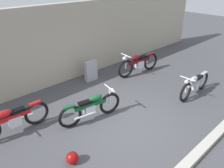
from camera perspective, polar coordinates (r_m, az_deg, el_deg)
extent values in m
plane|color=#47474C|center=(6.52, 3.73, -10.76)|extent=(40.00, 40.00, 0.00)
cube|color=#B2A893|center=(8.65, -15.11, 9.49)|extent=(18.00, 0.30, 3.01)
cube|color=#B7B2A8|center=(5.67, 19.25, -18.85)|extent=(18.00, 0.24, 0.12)
cube|color=#9E9EA3|center=(8.93, -5.55, 3.44)|extent=(0.54, 0.21, 0.85)
sphere|color=maroon|center=(5.44, -10.33, -18.44)|extent=(0.30, 0.30, 0.30)
torus|color=black|center=(6.83, -0.60, -5.05)|extent=(0.72, 0.21, 0.71)
torus|color=black|center=(6.35, -10.85, -8.38)|extent=(0.72, 0.21, 0.71)
cube|color=silver|center=(6.54, -5.91, -6.66)|extent=(0.34, 0.25, 0.27)
cube|color=#145128|center=(6.47, -5.59, -5.39)|extent=(1.00, 0.27, 0.12)
ellipsoid|color=#145128|center=(6.44, -4.27, -3.62)|extent=(0.46, 0.27, 0.20)
cube|color=black|center=(6.34, -7.06, -4.86)|extent=(0.42, 0.24, 0.08)
cube|color=#145128|center=(6.17, -11.12, -5.86)|extent=(0.33, 0.17, 0.06)
cylinder|color=silver|center=(6.69, -0.61, -3.10)|extent=(0.05, 0.05, 0.54)
cylinder|color=silver|center=(6.56, -0.62, -1.07)|extent=(0.14, 0.56, 0.04)
sphere|color=silver|center=(6.64, -0.04, -1.64)|extent=(0.14, 0.14, 0.14)
cylinder|color=silver|center=(6.42, -6.96, -8.17)|extent=(0.68, 0.18, 0.06)
torus|color=black|center=(9.16, 3.57, 3.95)|extent=(0.79, 0.19, 0.79)
torus|color=black|center=(10.09, 10.03, 5.81)|extent=(0.79, 0.19, 0.79)
cube|color=silver|center=(9.63, 7.20, 5.12)|extent=(0.37, 0.26, 0.30)
cube|color=#590F14|center=(9.54, 7.02, 6.01)|extent=(1.11, 0.24, 0.13)
ellipsoid|color=#590F14|center=(9.35, 6.20, 6.88)|extent=(0.50, 0.27, 0.22)
cube|color=black|center=(9.61, 7.93, 7.02)|extent=(0.45, 0.24, 0.09)
cube|color=#590F14|center=(9.96, 10.20, 7.78)|extent=(0.36, 0.17, 0.06)
cylinder|color=silver|center=(9.05, 3.63, 5.67)|extent=(0.06, 0.06, 0.59)
cylinder|color=silver|center=(8.94, 3.68, 7.44)|extent=(0.11, 0.63, 0.04)
sphere|color=silver|center=(8.93, 3.23, 6.68)|extent=(0.15, 0.15, 0.15)
cylinder|color=silver|center=(9.89, 7.59, 5.21)|extent=(0.76, 0.15, 0.06)
torus|color=black|center=(6.74, -19.04, -7.18)|extent=(0.73, 0.11, 0.73)
cube|color=silver|center=(6.59, -24.02, -8.83)|extent=(0.32, 0.21, 0.28)
cube|color=#B21919|center=(6.50, -24.70, -7.83)|extent=(1.02, 0.13, 0.12)
ellipsoid|color=#B21919|center=(6.37, -26.52, -7.02)|extent=(0.44, 0.21, 0.20)
cube|color=black|center=(6.46, -23.43, -6.36)|extent=(0.40, 0.19, 0.08)
cube|color=#B21919|center=(6.56, -19.48, -4.73)|extent=(0.32, 0.13, 0.06)
cylinder|color=silver|center=(6.76, -22.67, -8.27)|extent=(0.70, 0.08, 0.06)
torus|color=black|center=(7.87, 18.64, -2.06)|extent=(0.69, 0.10, 0.69)
torus|color=black|center=(8.93, 22.61, 0.78)|extent=(0.69, 0.10, 0.69)
cube|color=silver|center=(8.42, 20.92, -0.33)|extent=(0.31, 0.19, 0.26)
cube|color=#ADADB2|center=(8.32, 20.94, 0.49)|extent=(0.97, 0.11, 0.11)
ellipsoid|color=#ADADB2|center=(8.10, 20.59, 1.19)|extent=(0.42, 0.20, 0.19)
cube|color=black|center=(8.41, 21.60, 1.60)|extent=(0.38, 0.18, 0.08)
cube|color=#ADADB2|center=(8.80, 22.98, 2.66)|extent=(0.30, 0.12, 0.06)
cylinder|color=silver|center=(7.75, 18.92, -0.38)|extent=(0.05, 0.05, 0.52)
cylinder|color=silver|center=(7.64, 19.21, 1.35)|extent=(0.05, 0.55, 0.03)
sphere|color=silver|center=(7.62, 18.83, 0.54)|extent=(0.13, 0.13, 0.13)
cylinder|color=silver|center=(8.65, 20.75, -0.07)|extent=(0.66, 0.07, 0.06)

